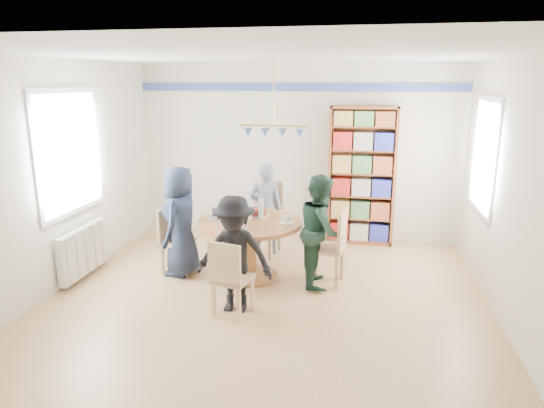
% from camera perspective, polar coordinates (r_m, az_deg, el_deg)
% --- Properties ---
extents(ground, '(5.00, 5.00, 0.00)m').
position_cam_1_polar(ground, '(5.63, -0.77, -11.42)').
color(ground, tan).
extents(room_shell, '(5.00, 5.00, 5.00)m').
position_cam_1_polar(room_shell, '(6.02, -1.62, 6.72)').
color(room_shell, white).
rests_on(room_shell, ground).
extents(radiator, '(0.12, 1.00, 0.60)m').
position_cam_1_polar(radiator, '(6.62, -21.27, -5.13)').
color(radiator, silver).
rests_on(radiator, ground).
extents(dining_table, '(1.30, 1.30, 0.75)m').
position_cam_1_polar(dining_table, '(6.08, -2.60, -3.77)').
color(dining_table, '#976031').
rests_on(dining_table, ground).
extents(chair_left, '(0.39, 0.39, 0.86)m').
position_cam_1_polar(chair_left, '(6.45, -11.67, -3.76)').
color(chair_left, tan).
rests_on(chair_left, ground).
extents(chair_right, '(0.48, 0.48, 0.95)m').
position_cam_1_polar(chair_right, '(5.96, 7.16, -4.59)').
color(chair_right, tan).
rests_on(chair_right, ground).
extents(chair_far, '(0.54, 0.54, 1.05)m').
position_cam_1_polar(chair_far, '(7.02, -0.81, -1.12)').
color(chair_far, tan).
rests_on(chair_far, ground).
extents(chair_near, '(0.45, 0.45, 0.85)m').
position_cam_1_polar(chair_near, '(5.14, -5.04, -8.35)').
color(chair_near, tan).
rests_on(chair_near, ground).
extents(person_left, '(0.47, 0.71, 1.41)m').
position_cam_1_polar(person_left, '(6.28, -10.69, -1.99)').
color(person_left, '#172034').
rests_on(person_left, ground).
extents(person_right, '(0.58, 0.71, 1.37)m').
position_cam_1_polar(person_right, '(5.89, 5.79, -3.13)').
color(person_right, '#172F25').
rests_on(person_right, ground).
extents(person_far, '(0.53, 0.41, 1.32)m').
position_cam_1_polar(person_far, '(6.93, -0.76, -0.63)').
color(person_far, gray).
rests_on(person_far, ground).
extents(person_near, '(0.85, 0.52, 1.29)m').
position_cam_1_polar(person_near, '(5.21, -4.46, -5.94)').
color(person_near, black).
rests_on(person_near, ground).
extents(bookshelf, '(0.99, 0.30, 2.09)m').
position_cam_1_polar(bookshelf, '(7.44, 10.49, 3.10)').
color(bookshelf, brown).
rests_on(bookshelf, ground).
extents(tableware, '(1.11, 1.11, 0.29)m').
position_cam_1_polar(tableware, '(6.04, -2.79, -1.37)').
color(tableware, white).
rests_on(tableware, dining_table).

